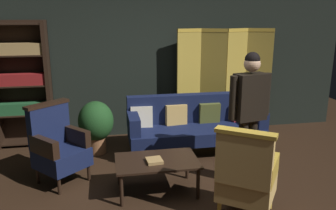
{
  "coord_description": "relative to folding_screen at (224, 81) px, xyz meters",
  "views": [
    {
      "loc": [
        -0.82,
        -3.58,
        2.14
      ],
      "look_at": [
        0.0,
        0.8,
        0.95
      ],
      "focal_mm": 36.58,
      "sensor_mm": 36.0,
      "label": 1
    }
  ],
  "objects": [
    {
      "name": "ground_plane",
      "position": [
        -1.28,
        -2.16,
        -0.99
      ],
      "size": [
        10.0,
        10.0,
        0.0
      ],
      "primitive_type": "plane",
      "color": "black"
    },
    {
      "name": "back_wall",
      "position": [
        -1.28,
        0.29,
        0.41
      ],
      "size": [
        7.2,
        0.1,
        2.8
      ],
      "primitive_type": "cube",
      "color": "black",
      "rests_on": "ground_plane"
    },
    {
      "name": "folding_screen",
      "position": [
        0.0,
        0.0,
        0.0
      ],
      "size": [
        1.73,
        0.25,
        1.9
      ],
      "color": "#B29338",
      "rests_on": "ground_plane"
    },
    {
      "name": "bookshelf",
      "position": [
        -3.43,
        0.04,
        0.08
      ],
      "size": [
        0.9,
        0.32,
        2.05
      ],
      "color": "black",
      "rests_on": "ground_plane"
    },
    {
      "name": "velvet_couch",
      "position": [
        -0.73,
        -0.7,
        -0.53
      ],
      "size": [
        2.12,
        0.78,
        0.88
      ],
      "color": "black",
      "rests_on": "ground_plane"
    },
    {
      "name": "coffee_table",
      "position": [
        -1.52,
        -1.93,
        -0.61
      ],
      "size": [
        1.0,
        0.64,
        0.42
      ],
      "color": "black",
      "rests_on": "ground_plane"
    },
    {
      "name": "armchair_gilt_accent",
      "position": [
        -0.68,
        -2.66,
        -0.5
      ],
      "size": [
        0.81,
        0.81,
        1.04
      ],
      "color": "gold",
      "rests_on": "ground_plane"
    },
    {
      "name": "armchair_wing_left",
      "position": [
        -2.73,
        -1.41,
        -0.5
      ],
      "size": [
        0.82,
        0.82,
        1.04
      ],
      "color": "black",
      "rests_on": "ground_plane"
    },
    {
      "name": "standing_figure",
      "position": [
        -0.35,
        -1.9,
        0.04
      ],
      "size": [
        0.58,
        0.29,
        1.7
      ],
      "color": "black",
      "rests_on": "ground_plane"
    },
    {
      "name": "potted_plant",
      "position": [
        -2.27,
        -0.54,
        -0.5
      ],
      "size": [
        0.55,
        0.55,
        0.84
      ],
      "color": "brown",
      "rests_on": "ground_plane"
    },
    {
      "name": "book_tan_leather",
      "position": [
        -1.56,
        -1.99,
        -0.55
      ],
      "size": [
        0.2,
        0.21,
        0.04
      ],
      "primitive_type": "cube",
      "rotation": [
        0.0,
        0.0,
        0.09
      ],
      "color": "#9E7A47",
      "rests_on": "coffee_table"
    }
  ]
}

